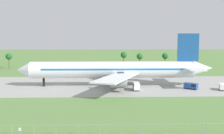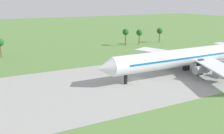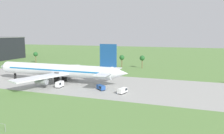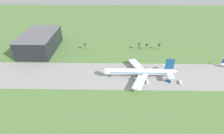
# 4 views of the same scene
# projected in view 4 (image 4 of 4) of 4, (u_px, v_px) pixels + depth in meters

# --- Properties ---
(ground_plane) EXTENTS (600.00, 600.00, 0.00)m
(ground_plane) POSITION_uv_depth(u_px,v_px,m) (116.00, 75.00, 165.48)
(ground_plane) COLOR #5B8442
(taxiway_strip) EXTENTS (320.00, 44.00, 0.02)m
(taxiway_strip) POSITION_uv_depth(u_px,v_px,m) (116.00, 75.00, 165.48)
(taxiway_strip) COLOR #9E9E99
(taxiway_strip) RESTS_ON ground_plane
(jet_airliner) EXTENTS (72.22, 52.59, 19.41)m
(jet_airliner) POSITION_uv_depth(u_px,v_px,m) (139.00, 72.00, 159.68)
(jet_airliner) COLOR white
(jet_airliner) RESTS_ON ground_plane
(baggage_tug) EXTENTS (2.12, 4.35, 2.73)m
(baggage_tug) POSITION_uv_depth(u_px,v_px,m) (147.00, 82.00, 154.41)
(baggage_tug) COLOR black
(baggage_tug) RESTS_ON ground_plane
(fuel_truck) EXTENTS (3.32, 5.18, 2.17)m
(fuel_truck) POSITION_uv_depth(u_px,v_px,m) (181.00, 82.00, 154.03)
(fuel_truck) COLOR black
(fuel_truck) RESTS_ON ground_plane
(catering_van) EXTENTS (4.82, 4.44, 2.14)m
(catering_van) POSITION_uv_depth(u_px,v_px,m) (169.00, 81.00, 155.72)
(catering_van) COLOR black
(catering_van) RESTS_ON ground_plane
(perimeter_fence) EXTENTS (80.10, 0.10, 2.10)m
(perimeter_fence) POSITION_uv_depth(u_px,v_px,m) (116.00, 119.00, 117.93)
(perimeter_fence) COLOR gray
(perimeter_fence) RESTS_ON ground_plane
(no_stopping_sign) EXTENTS (0.44, 0.08, 1.68)m
(no_stopping_sign) POSITION_uv_depth(u_px,v_px,m) (118.00, 120.00, 117.85)
(no_stopping_sign) COLOR gray
(no_stopping_sign) RESTS_ON ground_plane
(terminal_building) EXTENTS (36.72, 61.20, 20.85)m
(terminal_building) POSITION_uv_depth(u_px,v_px,m) (40.00, 42.00, 206.97)
(terminal_building) COLOR black
(terminal_building) RESTS_ON ground_plane
(palm_tree_row) EXTENTS (92.68, 3.60, 9.68)m
(palm_tree_row) POSITION_uv_depth(u_px,v_px,m) (133.00, 45.00, 208.02)
(palm_tree_row) COLOR brown
(palm_tree_row) RESTS_ON ground_plane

